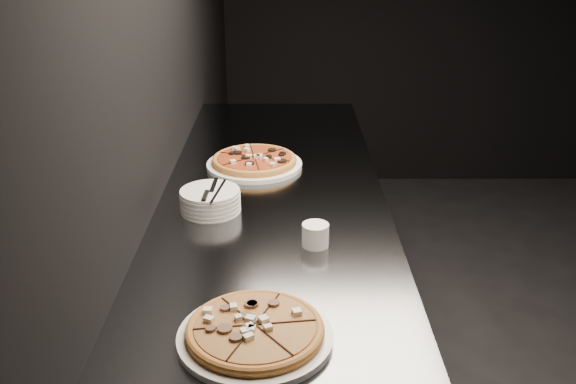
{
  "coord_description": "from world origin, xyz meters",
  "views": [
    {
      "loc": [
        -2.08,
        -1.88,
        1.77
      ],
      "look_at": [
        -2.08,
        -0.01,
        0.97
      ],
      "focal_mm": 40.0,
      "sensor_mm": 36.0,
      "label": 1
    }
  ],
  "objects_px": {
    "pizza_tomato": "(254,161)",
    "plate_stack": "(210,200)",
    "pizza_mushroom": "(255,332)",
    "ramekin": "(315,234)",
    "cutlery": "(212,191)",
    "counter": "(274,324)"
  },
  "relations": [
    {
      "from": "pizza_mushroom",
      "to": "cutlery",
      "type": "distance_m",
      "value": 0.68
    },
    {
      "from": "pizza_tomato",
      "to": "cutlery",
      "type": "xyz_separation_m",
      "value": [
        -0.11,
        -0.4,
        0.05
      ]
    },
    {
      "from": "counter",
      "to": "cutlery",
      "type": "relative_size",
      "value": 12.4
    },
    {
      "from": "counter",
      "to": "pizza_tomato",
      "type": "xyz_separation_m",
      "value": [
        -0.07,
        0.34,
        0.48
      ]
    },
    {
      "from": "counter",
      "to": "cutlery",
      "type": "bearing_deg",
      "value": -161.51
    },
    {
      "from": "plate_stack",
      "to": "ramekin",
      "type": "height_order",
      "value": "plate_stack"
    },
    {
      "from": "cutlery",
      "to": "counter",
      "type": "bearing_deg",
      "value": 20.71
    },
    {
      "from": "pizza_mushroom",
      "to": "cutlery",
      "type": "bearing_deg",
      "value": 103.88
    },
    {
      "from": "pizza_tomato",
      "to": "cutlery",
      "type": "relative_size",
      "value": 2.04
    },
    {
      "from": "pizza_tomato",
      "to": "plate_stack",
      "type": "distance_m",
      "value": 0.4
    },
    {
      "from": "pizza_mushroom",
      "to": "ramekin",
      "type": "relative_size",
      "value": 4.53
    },
    {
      "from": "pizza_tomato",
      "to": "plate_stack",
      "type": "height_order",
      "value": "plate_stack"
    },
    {
      "from": "pizza_tomato",
      "to": "ramekin",
      "type": "distance_m",
      "value": 0.65
    },
    {
      "from": "pizza_tomato",
      "to": "pizza_mushroom",
      "type": "bearing_deg",
      "value": -87.27
    },
    {
      "from": "counter",
      "to": "pizza_mushroom",
      "type": "distance_m",
      "value": 0.87
    },
    {
      "from": "pizza_mushroom",
      "to": "counter",
      "type": "bearing_deg",
      "value": 88.18
    },
    {
      "from": "plate_stack",
      "to": "ramekin",
      "type": "xyz_separation_m",
      "value": [
        0.32,
        -0.24,
        0.0
      ]
    },
    {
      "from": "pizza_tomato",
      "to": "plate_stack",
      "type": "bearing_deg",
      "value": -107.32
    },
    {
      "from": "pizza_mushroom",
      "to": "ramekin",
      "type": "bearing_deg",
      "value": 71.29
    },
    {
      "from": "ramekin",
      "to": "pizza_mushroom",
      "type": "bearing_deg",
      "value": -108.71
    },
    {
      "from": "pizza_mushroom",
      "to": "cutlery",
      "type": "relative_size",
      "value": 1.74
    },
    {
      "from": "counter",
      "to": "pizza_mushroom",
      "type": "xyz_separation_m",
      "value": [
        -0.02,
        -0.72,
        0.48
      ]
    }
  ]
}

